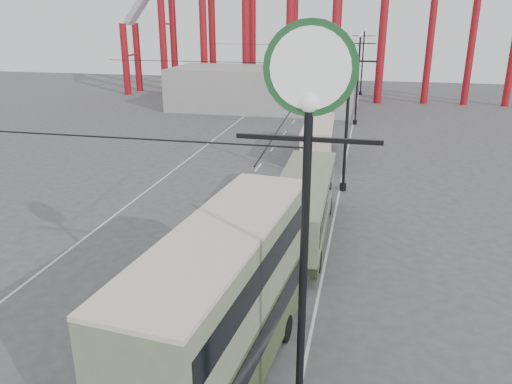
% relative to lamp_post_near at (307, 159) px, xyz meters
% --- Properties ---
extents(ground, '(160.00, 160.00, 0.00)m').
position_rel_lamp_post_near_xyz_m(ground, '(-5.60, 3.00, -7.86)').
color(ground, '#454547').
rests_on(ground, ground).
extents(road_markings, '(12.52, 120.00, 0.01)m').
position_rel_lamp_post_near_xyz_m(road_markings, '(-6.46, 22.70, -7.86)').
color(road_markings, silver).
rests_on(road_markings, ground).
extents(lamp_post_near, '(3.20, 0.44, 10.80)m').
position_rel_lamp_post_near_xyz_m(lamp_post_near, '(0.00, 0.00, 0.00)').
color(lamp_post_near, black).
rests_on(lamp_post_near, ground).
extents(lamp_post_mid, '(3.20, 0.44, 9.32)m').
position_rel_lamp_post_near_xyz_m(lamp_post_mid, '(0.00, 21.00, -3.18)').
color(lamp_post_mid, black).
rests_on(lamp_post_mid, ground).
extents(lamp_post_far, '(3.20, 0.44, 9.32)m').
position_rel_lamp_post_near_xyz_m(lamp_post_far, '(0.00, 43.00, -3.18)').
color(lamp_post_far, black).
rests_on(lamp_post_far, ground).
extents(lamp_post_distant, '(3.20, 0.44, 9.32)m').
position_rel_lamp_post_near_xyz_m(lamp_post_distant, '(0.00, 65.00, -3.18)').
color(lamp_post_distant, black).
rests_on(lamp_post_distant, ground).
extents(fairground_shed, '(22.00, 10.00, 5.00)m').
position_rel_lamp_post_near_xyz_m(fairground_shed, '(-11.60, 50.00, -5.36)').
color(fairground_shed, gray).
rests_on(fairground_shed, ground).
extents(double_decker_bus, '(3.49, 10.12, 5.33)m').
position_rel_lamp_post_near_xyz_m(double_decker_bus, '(-2.44, 1.52, -4.88)').
color(double_decker_bus, '#333C20').
rests_on(double_decker_bus, ground).
extents(single_decker_green, '(2.70, 11.11, 3.13)m').
position_rel_lamp_post_near_xyz_m(single_decker_green, '(-1.65, 13.21, -6.09)').
color(single_decker_green, '#6D7B59').
rests_on(single_decker_green, ground).
extents(single_decker_cream, '(2.81, 9.27, 2.85)m').
position_rel_lamp_post_near_xyz_m(single_decker_cream, '(-2.52, 29.12, -6.26)').
color(single_decker_cream, beige).
rests_on(single_decker_cream, ground).
extents(pedestrian, '(0.82, 0.79, 1.89)m').
position_rel_lamp_post_near_xyz_m(pedestrian, '(-5.62, 13.79, -6.92)').
color(pedestrian, black).
rests_on(pedestrian, ground).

